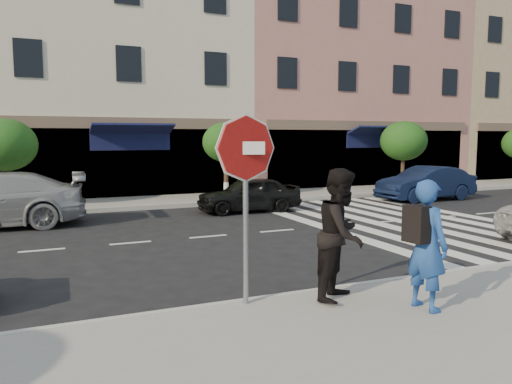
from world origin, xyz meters
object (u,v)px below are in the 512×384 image
stop_sign (246,168)px  walker (342,234)px  car_far_mid (249,194)px  car_far_right (426,183)px  photographer (427,245)px

stop_sign → walker: (1.41, -0.33, -1.01)m
car_far_mid → car_far_right: size_ratio=0.85×
photographer → car_far_right: photographer is taller
photographer → car_far_right: bearing=-49.1°
stop_sign → walker: stop_sign is taller
car_far_mid → car_far_right: bearing=92.2°
photographer → car_far_mid: size_ratio=0.52×
walker → stop_sign: bearing=128.4°
stop_sign → car_far_right: size_ratio=0.65×
stop_sign → walker: bearing=0.5°
stop_sign → car_far_right: stop_sign is taller
walker → car_far_mid: bearing=37.0°
photographer → walker: 1.22m
car_far_mid → stop_sign: bearing=-20.8°
photographer → stop_sign: bearing=54.9°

